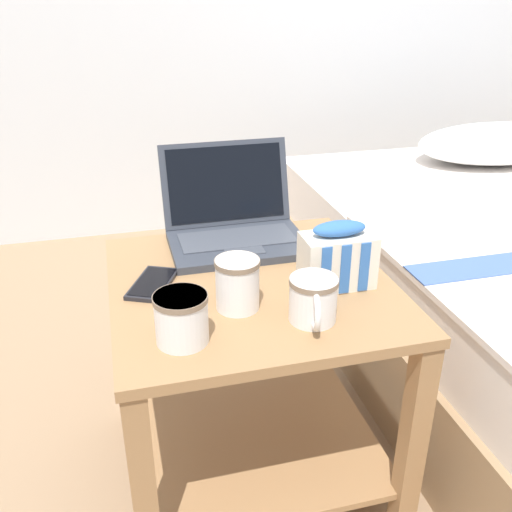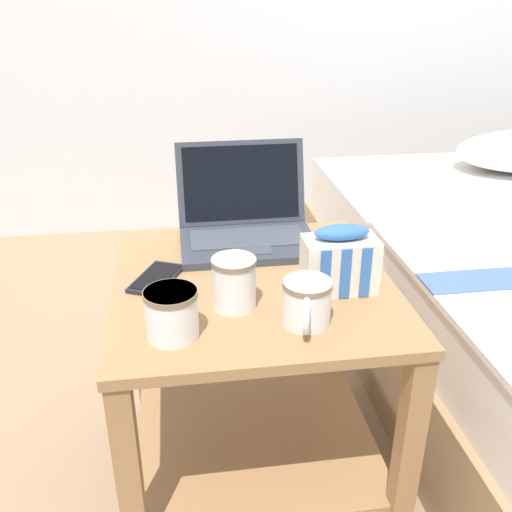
% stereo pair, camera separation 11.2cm
% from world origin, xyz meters
% --- Properties ---
extents(ground_plane, '(8.00, 8.00, 0.00)m').
position_xyz_m(ground_plane, '(0.00, 0.00, 0.00)').
color(ground_plane, '#937556').
extents(bedside_table, '(0.58, 0.59, 0.53)m').
position_xyz_m(bedside_table, '(0.00, 0.00, 0.34)').
color(bedside_table, '#997047').
rests_on(bedside_table, ground_plane).
extents(laptop, '(0.32, 0.28, 0.22)m').
position_xyz_m(laptop, '(0.01, 0.21, 0.58)').
color(laptop, '#333842').
rests_on(laptop, bedside_table).
extents(mug_front_left, '(0.10, 0.13, 0.09)m').
position_xyz_m(mug_front_left, '(-0.17, -0.18, 0.58)').
color(mug_front_left, white).
rests_on(mug_front_left, bedside_table).
extents(mug_front_right, '(0.09, 0.13, 0.10)m').
position_xyz_m(mug_front_right, '(-0.05, -0.09, 0.59)').
color(mug_front_right, white).
rests_on(mug_front_right, bedside_table).
extents(mug_mid_center, '(0.09, 0.13, 0.09)m').
position_xyz_m(mug_mid_center, '(0.07, -0.18, 0.58)').
color(mug_mid_center, white).
rests_on(mug_mid_center, bedside_table).
extents(snack_bag, '(0.15, 0.09, 0.14)m').
position_xyz_m(snack_bag, '(0.17, -0.06, 0.59)').
color(snack_bag, silver).
rests_on(snack_bag, bedside_table).
extents(cell_phone, '(0.12, 0.16, 0.01)m').
position_xyz_m(cell_phone, '(-0.20, 0.03, 0.54)').
color(cell_phone, black).
rests_on(cell_phone, bedside_table).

